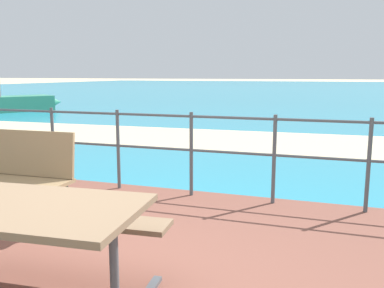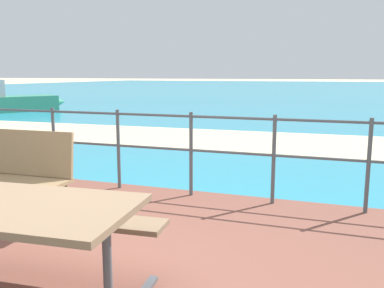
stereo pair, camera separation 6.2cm
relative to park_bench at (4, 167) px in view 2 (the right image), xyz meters
name	(u,v)px [view 2 (the right image)]	position (x,y,z in m)	size (l,w,h in m)	color
sea_water	(320,90)	(1.48, 39.00, -0.59)	(90.00, 90.00, 0.01)	teal
beach_strip	(259,141)	(1.48, 6.08, -0.59)	(54.00, 3.14, 0.01)	beige
park_bench	(4,167)	(0.00, 0.00, 0.00)	(1.48, 0.46, 0.91)	#8C704C
railing_fence	(191,144)	(1.48, 1.41, 0.09)	(5.94, 0.04, 1.01)	#4C5156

